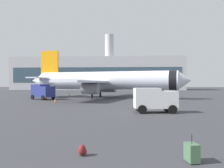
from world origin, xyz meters
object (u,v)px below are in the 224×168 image
at_px(service_truck, 43,91).
at_px(cargo_van, 155,99).
at_px(traveller_backpack, 82,150).
at_px(airplane_at_gate, 104,81).
at_px(safety_cone_mid, 141,96).
at_px(safety_cone_far, 46,97).
at_px(safety_cone_near, 69,95).
at_px(rolling_suitcase, 192,152).
at_px(safety_cone_outer, 55,100).

height_order(service_truck, cargo_van, service_truck).
distance_m(cargo_van, traveller_backpack, 16.21).
relative_size(airplane_at_gate, safety_cone_mid, 45.83).
bearing_deg(airplane_at_gate, safety_cone_far, -160.77).
height_order(safety_cone_near, rolling_suitcase, rolling_suitcase).
bearing_deg(traveller_backpack, service_truck, 112.41).
relative_size(service_truck, safety_cone_far, 8.23).
distance_m(cargo_van, safety_cone_near, 34.26).
bearing_deg(rolling_suitcase, safety_cone_outer, 116.26).
height_order(airplane_at_gate, rolling_suitcase, airplane_at_gate).
distance_m(airplane_at_gate, service_truck, 12.82).
bearing_deg(cargo_van, safety_cone_far, 131.75).
relative_size(rolling_suitcase, traveller_backpack, 2.29).
bearing_deg(safety_cone_mid, airplane_at_gate, -169.19).
xyz_separation_m(service_truck, rolling_suitcase, (18.80, -35.43, -1.22)).
height_order(safety_cone_near, safety_cone_outer, safety_cone_near).
relative_size(safety_cone_outer, rolling_suitcase, 0.59).
bearing_deg(safety_cone_near, service_truck, -103.28).
xyz_separation_m(safety_cone_mid, rolling_suitcase, (-0.16, -42.84, 0.01)).
xyz_separation_m(rolling_suitcase, traveller_backpack, (-4.42, 0.56, -0.16)).
bearing_deg(cargo_van, rolling_suitcase, -91.03).
distance_m(safety_cone_near, safety_cone_mid, 16.76).
distance_m(service_truck, safety_cone_far, 2.39).
height_order(safety_cone_mid, safety_cone_far, safety_cone_mid).
bearing_deg(safety_cone_outer, cargo_van, -41.95).
relative_size(cargo_van, safety_cone_mid, 5.94).
bearing_deg(safety_cone_near, cargo_van, -61.01).
bearing_deg(airplane_at_gate, service_truck, -152.09).
bearing_deg(service_truck, safety_cone_near, 76.72).
xyz_separation_m(airplane_at_gate, service_truck, (-11.18, -5.92, -2.05)).
height_order(safety_cone_far, rolling_suitcase, rolling_suitcase).
distance_m(safety_cone_far, safety_cone_outer, 9.31).
relative_size(cargo_van, rolling_suitcase, 4.17).
height_order(safety_cone_near, safety_cone_mid, safety_cone_mid).
bearing_deg(airplane_at_gate, safety_cone_mid, 10.81).
relative_size(cargo_van, safety_cone_far, 7.27).
relative_size(safety_cone_outer, traveller_backpack, 1.35).
relative_size(safety_cone_near, safety_cone_outer, 1.12).
distance_m(safety_cone_mid, safety_cone_far, 19.74).
height_order(airplane_at_gate, service_truck, airplane_at_gate).
bearing_deg(safety_cone_far, safety_cone_near, 73.52).
height_order(safety_cone_mid, traveller_backpack, safety_cone_mid).
bearing_deg(safety_cone_far, service_truck, -88.96).
xyz_separation_m(safety_cone_near, safety_cone_outer, (1.88, -16.72, -0.04)).
relative_size(service_truck, safety_cone_near, 7.17).
relative_size(airplane_at_gate, safety_cone_near, 48.92).
bearing_deg(safety_cone_outer, rolling_suitcase, -63.74).
distance_m(safety_cone_near, rolling_suitcase, 48.78).
xyz_separation_m(safety_cone_mid, safety_cone_outer, (-14.59, -13.59, -0.06)).
relative_size(service_truck, safety_cone_outer, 8.03).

